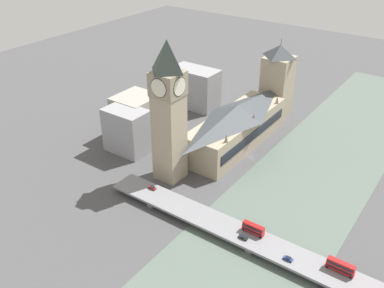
{
  "coord_description": "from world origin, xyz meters",
  "views": [
    {
      "loc": [
        -95.51,
        193.83,
        130.38
      ],
      "look_at": [
        19.53,
        32.05,
        17.37
      ],
      "focal_mm": 40.0,
      "sensor_mm": 36.0,
      "label": 1
    }
  ],
  "objects_px": {
    "clock_tower": "(169,108)",
    "double_decker_bus_mid": "(253,228)",
    "road_bridge": "(255,241)",
    "car_northbound_mid": "(152,188)",
    "car_northbound_lead": "(243,237)",
    "victoria_tower": "(277,81)",
    "car_northbound_tail": "(288,259)",
    "parliament_hall": "(237,126)",
    "double_decker_bus_lead": "(341,266)"
  },
  "relations": [
    {
      "from": "clock_tower",
      "to": "double_decker_bus_mid",
      "type": "xyz_separation_m",
      "value": [
        -60.28,
        18.64,
        -34.09
      ]
    },
    {
      "from": "road_bridge",
      "to": "car_northbound_mid",
      "type": "bearing_deg",
      "value": -2.66
    },
    {
      "from": "double_decker_bus_mid",
      "to": "car_northbound_lead",
      "type": "height_order",
      "value": "double_decker_bus_mid"
    },
    {
      "from": "clock_tower",
      "to": "victoria_tower",
      "type": "distance_m",
      "value": 106.07
    },
    {
      "from": "clock_tower",
      "to": "car_northbound_tail",
      "type": "height_order",
      "value": "clock_tower"
    },
    {
      "from": "parliament_hall",
      "to": "car_northbound_tail",
      "type": "height_order",
      "value": "parliament_hall"
    },
    {
      "from": "car_northbound_lead",
      "to": "double_decker_bus_mid",
      "type": "bearing_deg",
      "value": -106.83
    },
    {
      "from": "parliament_hall",
      "to": "double_decker_bus_mid",
      "type": "height_order",
      "value": "parliament_hall"
    },
    {
      "from": "car_northbound_mid",
      "to": "double_decker_bus_lead",
      "type": "bearing_deg",
      "value": -179.93
    },
    {
      "from": "victoria_tower",
      "to": "car_northbound_tail",
      "type": "bearing_deg",
      "value": 118.04
    },
    {
      "from": "parliament_hall",
      "to": "car_northbound_mid",
      "type": "xyz_separation_m",
      "value": [
        7.75,
        69.94,
        -8.18
      ]
    },
    {
      "from": "double_decker_bus_mid",
      "to": "car_northbound_lead",
      "type": "distance_m",
      "value": 6.21
    },
    {
      "from": "clock_tower",
      "to": "car_northbound_mid",
      "type": "xyz_separation_m",
      "value": [
        -3.15,
        18.92,
        -35.88
      ]
    },
    {
      "from": "double_decker_bus_lead",
      "to": "car_northbound_mid",
      "type": "distance_m",
      "value": 95.55
    },
    {
      "from": "parliament_hall",
      "to": "car_northbound_lead",
      "type": "xyz_separation_m",
      "value": [
        -47.66,
        75.34,
        -8.24
      ]
    },
    {
      "from": "clock_tower",
      "to": "car_northbound_mid",
      "type": "height_order",
      "value": "clock_tower"
    },
    {
      "from": "parliament_hall",
      "to": "clock_tower",
      "type": "bearing_deg",
      "value": 77.93
    },
    {
      "from": "victoria_tower",
      "to": "double_decker_bus_lead",
      "type": "bearing_deg",
      "value": 125.51
    },
    {
      "from": "double_decker_bus_mid",
      "to": "car_northbound_lead",
      "type": "bearing_deg",
      "value": 73.17
    },
    {
      "from": "victoria_tower",
      "to": "car_northbound_lead",
      "type": "height_order",
      "value": "victoria_tower"
    },
    {
      "from": "victoria_tower",
      "to": "car_northbound_mid",
      "type": "height_order",
      "value": "victoria_tower"
    },
    {
      "from": "road_bridge",
      "to": "victoria_tower",
      "type": "bearing_deg",
      "value": -67.52
    },
    {
      "from": "road_bridge",
      "to": "car_northbound_lead",
      "type": "bearing_deg",
      "value": 30.64
    },
    {
      "from": "car_northbound_lead",
      "to": "car_northbound_mid",
      "type": "xyz_separation_m",
      "value": [
        55.41,
        -5.4,
        0.06
      ]
    },
    {
      "from": "road_bridge",
      "to": "clock_tower",
      "type": "bearing_deg",
      "value": -19.01
    },
    {
      "from": "clock_tower",
      "to": "car_northbound_lead",
      "type": "height_order",
      "value": "clock_tower"
    },
    {
      "from": "parliament_hall",
      "to": "victoria_tower",
      "type": "relative_size",
      "value": 1.51
    },
    {
      "from": "clock_tower",
      "to": "car_northbound_mid",
      "type": "bearing_deg",
      "value": 99.46
    },
    {
      "from": "clock_tower",
      "to": "double_decker_bus_lead",
      "type": "relative_size",
      "value": 6.81
    },
    {
      "from": "road_bridge",
      "to": "car_northbound_lead",
      "type": "height_order",
      "value": "car_northbound_lead"
    },
    {
      "from": "victoria_tower",
      "to": "car_northbound_tail",
      "type": "xyz_separation_m",
      "value": [
        -68.75,
        129.08,
        -19.96
      ]
    },
    {
      "from": "double_decker_bus_lead",
      "to": "car_northbound_tail",
      "type": "height_order",
      "value": "double_decker_bus_lead"
    },
    {
      "from": "parliament_hall",
      "to": "car_northbound_mid",
      "type": "relative_size",
      "value": 19.33
    },
    {
      "from": "parliament_hall",
      "to": "double_decker_bus_lead",
      "type": "distance_m",
      "value": 112.34
    },
    {
      "from": "double_decker_bus_mid",
      "to": "car_northbound_mid",
      "type": "distance_m",
      "value": 57.16
    },
    {
      "from": "victoria_tower",
      "to": "car_northbound_lead",
      "type": "xyz_separation_m",
      "value": [
        -47.72,
        128.61,
        -19.94
      ]
    },
    {
      "from": "parliament_hall",
      "to": "clock_tower",
      "type": "distance_m",
      "value": 59.07
    },
    {
      "from": "parliament_hall",
      "to": "victoria_tower",
      "type": "bearing_deg",
      "value": -89.94
    },
    {
      "from": "parliament_hall",
      "to": "road_bridge",
      "type": "xyz_separation_m",
      "value": [
        -52.08,
        72.72,
        -9.76
      ]
    },
    {
      "from": "clock_tower",
      "to": "double_decker_bus_lead",
      "type": "height_order",
      "value": "clock_tower"
    },
    {
      "from": "clock_tower",
      "to": "double_decker_bus_mid",
      "type": "distance_m",
      "value": 71.72
    },
    {
      "from": "road_bridge",
      "to": "double_decker_bus_mid",
      "type": "bearing_deg",
      "value": -48.45
    },
    {
      "from": "parliament_hall",
      "to": "clock_tower",
      "type": "xyz_separation_m",
      "value": [
        10.91,
        51.02,
        27.7
      ]
    },
    {
      "from": "victoria_tower",
      "to": "double_decker_bus_lead",
      "type": "xyz_separation_m",
      "value": [
        -87.83,
        123.1,
        -17.96
      ]
    },
    {
      "from": "road_bridge",
      "to": "parliament_hall",
      "type": "bearing_deg",
      "value": -54.39
    },
    {
      "from": "clock_tower",
      "to": "double_decker_bus_mid",
      "type": "height_order",
      "value": "clock_tower"
    },
    {
      "from": "road_bridge",
      "to": "car_northbound_lead",
      "type": "relative_size",
      "value": 37.16
    },
    {
      "from": "parliament_hall",
      "to": "car_northbound_mid",
      "type": "bearing_deg",
      "value": 83.67
    },
    {
      "from": "car_northbound_lead",
      "to": "car_northbound_mid",
      "type": "bearing_deg",
      "value": -5.56
    },
    {
      "from": "car_northbound_tail",
      "to": "double_decker_bus_lead",
      "type": "bearing_deg",
      "value": -162.59
    }
  ]
}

